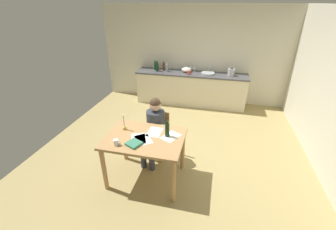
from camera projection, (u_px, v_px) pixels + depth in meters
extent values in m
cube|color=tan|center=(174.00, 148.00, 4.47)|extent=(5.20, 5.20, 0.04)
cube|color=beige|center=(194.00, 55.00, 6.11)|extent=(5.20, 0.12, 2.60)
cube|color=beige|center=(190.00, 89.00, 6.20)|extent=(2.99, 0.60, 0.86)
cube|color=#4C4C51|center=(191.00, 74.00, 5.99)|extent=(3.03, 0.64, 0.04)
cube|color=tan|center=(145.00, 138.00, 3.34)|extent=(1.19, 0.88, 0.04)
cylinder|color=tan|center=(104.00, 169.00, 3.31)|extent=(0.07, 0.07, 0.76)
cylinder|color=tan|center=(173.00, 181.00, 3.09)|extent=(0.07, 0.07, 0.76)
cylinder|color=tan|center=(124.00, 142.00, 3.96)|extent=(0.07, 0.07, 0.76)
cylinder|color=tan|center=(183.00, 150.00, 3.74)|extent=(0.07, 0.07, 0.76)
cube|color=tan|center=(156.00, 135.00, 4.02)|extent=(0.45, 0.45, 0.04)
cube|color=tan|center=(160.00, 120.00, 4.08)|extent=(0.36, 0.08, 0.40)
cylinder|color=tan|center=(145.00, 148.00, 4.04)|extent=(0.04, 0.04, 0.44)
cylinder|color=tan|center=(162.00, 153.00, 3.93)|extent=(0.04, 0.04, 0.44)
cylinder|color=tan|center=(152.00, 139.00, 4.32)|extent=(0.04, 0.04, 0.44)
cylinder|color=tan|center=(168.00, 142.00, 4.22)|extent=(0.04, 0.04, 0.44)
cylinder|color=#333842|center=(156.00, 124.00, 3.89)|extent=(0.36, 0.36, 0.50)
sphere|color=#D8AD8C|center=(155.00, 105.00, 3.73)|extent=(0.20, 0.20, 0.20)
sphere|color=#473323|center=(155.00, 103.00, 3.71)|extent=(0.19, 0.19, 0.19)
cylinder|color=#383847|center=(148.00, 140.00, 3.87)|extent=(0.18, 0.39, 0.13)
cylinder|color=#383847|center=(143.00, 157.00, 3.82)|extent=(0.10, 0.10, 0.45)
cylinder|color=#383847|center=(156.00, 142.00, 3.82)|extent=(0.18, 0.39, 0.13)
cylinder|color=#383847|center=(152.00, 159.00, 3.77)|extent=(0.10, 0.10, 0.45)
cylinder|color=white|center=(116.00, 142.00, 3.13)|extent=(0.07, 0.07, 0.09)
torus|color=white|center=(119.00, 142.00, 3.12)|extent=(0.06, 0.01, 0.06)
cylinder|color=gold|center=(125.00, 128.00, 3.53)|extent=(0.06, 0.06, 0.05)
cylinder|color=white|center=(124.00, 121.00, 3.46)|extent=(0.02, 0.02, 0.21)
cube|color=#377C60|center=(134.00, 144.00, 3.15)|extent=(0.25, 0.25, 0.03)
cube|color=white|center=(171.00, 136.00, 3.35)|extent=(0.32, 0.36, 0.00)
cube|color=white|center=(155.00, 132.00, 3.46)|extent=(0.21, 0.30, 0.00)
cube|color=white|center=(143.00, 139.00, 3.28)|extent=(0.35, 0.36, 0.00)
cube|color=white|center=(138.00, 138.00, 3.30)|extent=(0.31, 0.35, 0.00)
cylinder|color=black|center=(167.00, 130.00, 3.31)|extent=(0.07, 0.07, 0.21)
cylinder|color=black|center=(167.00, 123.00, 3.25)|extent=(0.03, 0.03, 0.05)
cylinder|color=#B2B7BC|center=(208.00, 73.00, 5.88)|extent=(0.36, 0.36, 0.04)
cylinder|color=silver|center=(209.00, 68.00, 5.98)|extent=(0.02, 0.02, 0.24)
cylinder|color=#194C23|center=(155.00, 66.00, 6.22)|extent=(0.07, 0.07, 0.22)
cylinder|color=#194C23|center=(155.00, 61.00, 6.16)|extent=(0.03, 0.03, 0.05)
cylinder|color=black|center=(157.00, 67.00, 6.09)|extent=(0.08, 0.08, 0.22)
cylinder|color=black|center=(157.00, 62.00, 6.03)|extent=(0.03, 0.03, 0.06)
cylinder|color=#593319|center=(164.00, 67.00, 6.16)|extent=(0.07, 0.07, 0.21)
cylinder|color=#593319|center=(164.00, 62.00, 6.10)|extent=(0.03, 0.03, 0.05)
cylinder|color=#8C999E|center=(167.00, 68.00, 6.07)|extent=(0.08, 0.08, 0.20)
cylinder|color=#8C999E|center=(167.00, 63.00, 6.01)|extent=(0.04, 0.04, 0.05)
ellipsoid|color=white|center=(186.00, 70.00, 6.05)|extent=(0.27, 0.27, 0.12)
cylinder|color=#B7BABF|center=(231.00, 72.00, 5.73)|extent=(0.18, 0.18, 0.18)
cone|color=#262628|center=(232.00, 68.00, 5.68)|extent=(0.11, 0.11, 0.04)
cylinder|color=silver|center=(194.00, 71.00, 6.10)|extent=(0.06, 0.06, 0.00)
cylinder|color=silver|center=(194.00, 70.00, 6.08)|extent=(0.01, 0.01, 0.07)
cone|color=silver|center=(194.00, 67.00, 6.05)|extent=(0.07, 0.07, 0.08)
cylinder|color=silver|center=(190.00, 71.00, 6.12)|extent=(0.06, 0.06, 0.00)
cylinder|color=silver|center=(190.00, 70.00, 6.11)|extent=(0.01, 0.01, 0.07)
cone|color=silver|center=(190.00, 67.00, 6.07)|extent=(0.07, 0.07, 0.08)
cylinder|color=silver|center=(186.00, 71.00, 6.15)|extent=(0.06, 0.06, 0.00)
cylinder|color=silver|center=(186.00, 70.00, 6.13)|extent=(0.01, 0.01, 0.07)
cone|color=silver|center=(186.00, 67.00, 6.10)|extent=(0.07, 0.07, 0.08)
cylinder|color=#D84C3F|center=(188.00, 73.00, 5.85)|extent=(0.08, 0.08, 0.10)
torus|color=#D84C3F|center=(190.00, 72.00, 5.83)|extent=(0.07, 0.01, 0.07)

